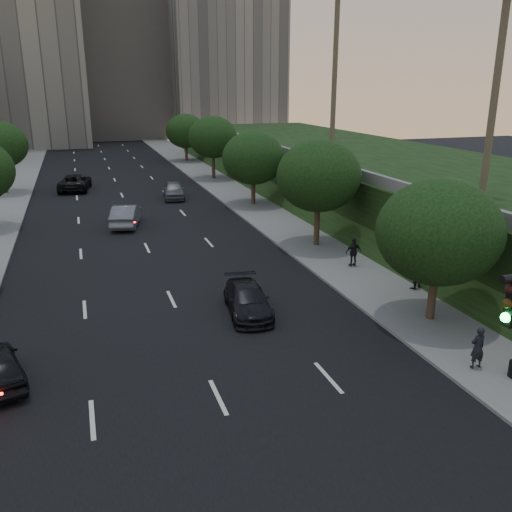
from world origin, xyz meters
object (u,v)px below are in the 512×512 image
object	(u,v)px
sedan_far_right	(174,190)
pedestrian_c	(354,252)
pedestrian_a	(478,348)
sedan_near_right	(248,300)
sedan_far_left	(75,182)
pedestrian_b	(415,273)
sedan_mid_left	(126,215)

from	to	relation	value
sedan_far_right	pedestrian_c	xyz separation A→B (m)	(6.10, -22.63, 0.19)
pedestrian_a	pedestrian_c	bearing A→B (deg)	-94.99
sedan_near_right	sedan_far_right	distance (m)	26.77
sedan_far_left	pedestrian_a	bearing A→B (deg)	116.31
pedestrian_b	pedestrian_a	bearing A→B (deg)	59.12
sedan_far_left	sedan_near_right	distance (m)	34.41
sedan_far_right	pedestrian_a	bearing A→B (deg)	-74.69
pedestrian_b	pedestrian_c	bearing A→B (deg)	-85.84
sedan_mid_left	sedan_far_left	bearing A→B (deg)	-64.19
sedan_near_right	pedestrian_c	bearing A→B (deg)	35.95
pedestrian_a	pedestrian_c	world-z (taller)	pedestrian_c
pedestrian_b	pedestrian_c	size ratio (longest dim) A/B	0.99
sedan_far_left	sedan_far_right	size ratio (longest dim) A/B	1.27
sedan_mid_left	pedestrian_c	world-z (taller)	pedestrian_c
sedan_mid_left	sedan_far_left	world-z (taller)	same
pedestrian_c	pedestrian_a	bearing A→B (deg)	85.71
pedestrian_a	pedestrian_c	distance (m)	11.68
sedan_mid_left	sedan_far_right	world-z (taller)	sedan_mid_left
sedan_near_right	pedestrian_b	distance (m)	8.72
sedan_mid_left	pedestrian_b	bearing A→B (deg)	138.40
pedestrian_a	pedestrian_c	xyz separation A→B (m)	(1.24, 11.61, 0.02)
sedan_far_left	sedan_near_right	bearing A→B (deg)	110.27
sedan_mid_left	sedan_far_left	distance (m)	16.17
sedan_far_left	sedan_near_right	xyz separation A→B (m)	(7.07, -33.67, -0.16)
sedan_near_right	pedestrian_a	distance (m)	9.77
pedestrian_b	pedestrian_c	xyz separation A→B (m)	(-1.23, 4.06, 0.01)
sedan_far_left	sedan_far_right	xyz separation A→B (m)	(8.45, -6.94, -0.03)
sedan_mid_left	pedestrian_c	size ratio (longest dim) A/B	2.99
sedan_mid_left	sedan_far_right	xyz separation A→B (m)	(5.04, 8.86, -0.03)
sedan_mid_left	pedestrian_c	xyz separation A→B (m)	(11.14, -13.77, 0.16)
sedan_far_left	sedan_near_right	world-z (taller)	sedan_far_left
sedan_far_right	pedestrian_b	size ratio (longest dim) A/B	2.83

